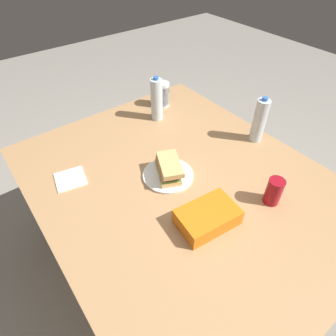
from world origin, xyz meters
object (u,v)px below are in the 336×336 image
water_bottle_spare (259,121)px  soda_can_red (274,191)px  plastic_cup_stack (162,94)px  chip_bag (207,217)px  dining_table (181,192)px  paper_plate (168,175)px  sandwich (169,168)px  water_bottle_tall (157,100)px

water_bottle_spare → soda_can_red: bearing=-41.5°
soda_can_red → plastic_cup_stack: (-0.90, 0.10, 0.01)m
chip_bag → water_bottle_spare: bearing=-150.5°
dining_table → paper_plate: paper_plate is taller
paper_plate → water_bottle_spare: size_ratio=0.94×
chip_bag → plastic_cup_stack: plastic_cup_stack is taller
chip_bag → dining_table: bearing=-99.4°
dining_table → sandwich: size_ratio=7.18×
sandwich → plastic_cup_stack: bearing=145.9°
chip_bag → water_bottle_spare: water_bottle_spare is taller
paper_plate → soda_can_red: bearing=33.3°
dining_table → sandwich: sandwich is taller
paper_plate → chip_bag: size_ratio=1.01×
water_bottle_tall → water_bottle_spare: size_ratio=1.03×
soda_can_red → plastic_cup_stack: size_ratio=0.82×
sandwich → water_bottle_spare: 0.54m
dining_table → plastic_cup_stack: 0.68m
soda_can_red → water_bottle_tall: water_bottle_tall is taller
water_bottle_tall → water_bottle_spare: bearing=31.5°
soda_can_red → sandwich: bearing=-146.5°
sandwich → soda_can_red: soda_can_red is taller
dining_table → sandwich: (-0.06, -0.03, 0.13)m
dining_table → chip_bag: chip_bag is taller
paper_plate → water_bottle_tall: water_bottle_tall is taller
sandwich → chip_bag: 0.30m
paper_plate → soda_can_red: (0.38, 0.25, 0.05)m
sandwich → water_bottle_tall: size_ratio=0.80×
dining_table → chip_bag: (0.24, -0.07, 0.11)m
dining_table → water_bottle_spare: size_ratio=5.97×
plastic_cup_stack → water_bottle_spare: bearing=17.5°
water_bottle_tall → plastic_cup_stack: water_bottle_tall is taller
dining_table → soda_can_red: (0.32, 0.22, 0.14)m
sandwich → water_bottle_spare: size_ratio=0.83×
sandwich → water_bottle_spare: bearing=84.2°
soda_can_red → plastic_cup_stack: plastic_cup_stack is taller
paper_plate → sandwich: (0.00, 0.00, 0.05)m
dining_table → water_bottle_spare: water_bottle_spare is taller
sandwich → dining_table: bearing=29.8°
sandwich → water_bottle_tall: (-0.42, 0.24, 0.07)m
soda_can_red → chip_bag: bearing=-106.0°
water_bottle_tall → plastic_cup_stack: (-0.10, 0.11, -0.05)m
soda_can_red → water_bottle_spare: bearing=138.5°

